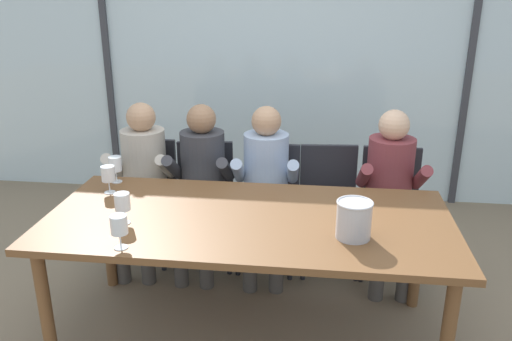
{
  "coord_description": "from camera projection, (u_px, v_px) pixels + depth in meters",
  "views": [
    {
      "loc": [
        0.37,
        -2.63,
        2.01
      ],
      "look_at": [
        0.0,
        0.35,
        0.93
      ],
      "focal_mm": 36.6,
      "sensor_mm": 36.0,
      "label": 1
    }
  ],
  "objects": [
    {
      "name": "ground",
      "position": [
        266.0,
        253.0,
        4.11
      ],
      "size": [
        14.0,
        14.0,
        0.0
      ],
      "primitive_type": "plane",
      "color": "#847056"
    },
    {
      "name": "window_glass_panel",
      "position": [
        281.0,
        64.0,
        4.86
      ],
      "size": [
        7.47,
        0.03,
        2.6
      ],
      "primitive_type": "cube",
      "color": "silver",
      "rests_on": "ground"
    },
    {
      "name": "window_mullion_right",
      "position": [
        469.0,
        68.0,
        4.64
      ],
      "size": [
        0.06,
        0.06,
        2.6
      ],
      "primitive_type": "cube",
      "color": "#38383D",
      "rests_on": "ground"
    },
    {
      "name": "chair_center",
      "position": [
        270.0,
        195.0,
        3.87
      ],
      "size": [
        0.46,
        0.46,
        0.89
      ],
      "rotation": [
        0.0,
        0.0,
        -0.04
      ],
      "color": "#232328",
      "rests_on": "ground"
    },
    {
      "name": "wine_glass_by_right_taster",
      "position": [
        122.0,
        203.0,
        2.8
      ],
      "size": [
        0.08,
        0.08,
        0.17
      ],
      "color": "silver",
      "rests_on": "dining_table"
    },
    {
      "name": "person_pale_blue_shirt",
      "position": [
        266.0,
        180.0,
        3.69
      ],
      "size": [
        0.48,
        0.63,
        1.21
      ],
      "rotation": [
        0.0,
        0.0,
        0.06
      ],
      "color": "#9EB2D1",
      "rests_on": "ground"
    },
    {
      "name": "ice_bucket_primary",
      "position": [
        354.0,
        219.0,
        2.65
      ],
      "size": [
        0.19,
        0.19,
        0.2
      ],
      "color": "#B7B7BC",
      "rests_on": "dining_table"
    },
    {
      "name": "person_charcoal_jacket",
      "position": [
        201.0,
        177.0,
        3.74
      ],
      "size": [
        0.46,
        0.61,
        1.21
      ],
      "rotation": [
        0.0,
        0.0,
        0.0
      ],
      "color": "#38383D",
      "rests_on": "ground"
    },
    {
      "name": "wine_glass_near_bucket",
      "position": [
        119.0,
        226.0,
        2.53
      ],
      "size": [
        0.08,
        0.08,
        0.17
      ],
      "color": "silver",
      "rests_on": "dining_table"
    },
    {
      "name": "person_beige_jumper",
      "position": [
        142.0,
        175.0,
        3.79
      ],
      "size": [
        0.48,
        0.62,
        1.21
      ],
      "rotation": [
        0.0,
        0.0,
        0.05
      ],
      "color": "#B7AD9E",
      "rests_on": "ground"
    },
    {
      "name": "wine_glass_center_pour",
      "position": [
        108.0,
        175.0,
        3.21
      ],
      "size": [
        0.08,
        0.08,
        0.17
      ],
      "color": "silver",
      "rests_on": "dining_table"
    },
    {
      "name": "dining_table",
      "position": [
        248.0,
        228.0,
        2.94
      ],
      "size": [
        2.27,
        1.05,
        0.78
      ],
      "color": "brown",
      "rests_on": "ground"
    },
    {
      "name": "chair_near_curtain",
      "position": [
        147.0,
        189.0,
        3.99
      ],
      "size": [
        0.44,
        0.44,
        0.89
      ],
      "rotation": [
        0.0,
        0.0,
        -0.0
      ],
      "color": "#232328",
      "rests_on": "ground"
    },
    {
      "name": "person_maroon_top",
      "position": [
        391.0,
        186.0,
        3.59
      ],
      "size": [
        0.47,
        0.62,
        1.21
      ],
      "rotation": [
        0.0,
        0.0,
        0.03
      ],
      "color": "brown",
      "rests_on": "ground"
    },
    {
      "name": "chair_left_of_center",
      "position": [
        205.0,
        193.0,
        3.92
      ],
      "size": [
        0.49,
        0.49,
        0.89
      ],
      "rotation": [
        0.0,
        0.0,
        0.12
      ],
      "color": "#232328",
      "rests_on": "ground"
    },
    {
      "name": "chair_right_of_center",
      "position": [
        329.0,
        197.0,
        3.84
      ],
      "size": [
        0.48,
        0.48,
        0.89
      ],
      "rotation": [
        0.0,
        0.0,
        0.09
      ],
      "color": "#232328",
      "rests_on": "ground"
    },
    {
      "name": "window_mullion_left",
      "position": [
        108.0,
        61.0,
        5.03
      ],
      "size": [
        0.06,
        0.06,
        2.6
      ],
      "primitive_type": "cube",
      "color": "#38383D",
      "rests_on": "ground"
    },
    {
      "name": "wine_glass_by_left_taster",
      "position": [
        115.0,
        165.0,
        3.39
      ],
      "size": [
        0.08,
        0.08,
        0.17
      ],
      "color": "silver",
      "rests_on": "dining_table"
    },
    {
      "name": "hillside_vineyard",
      "position": [
        297.0,
        64.0,
        7.85
      ],
      "size": [
        13.47,
        2.4,
        1.71
      ],
      "primitive_type": "cube",
      "color": "#568942",
      "rests_on": "ground"
    },
    {
      "name": "chair_near_window_right",
      "position": [
        390.0,
        200.0,
        3.79
      ],
      "size": [
        0.45,
        0.45,
        0.89
      ],
      "rotation": [
        0.0,
        0.0,
        -0.02
      ],
      "color": "#232328",
      "rests_on": "ground"
    }
  ]
}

